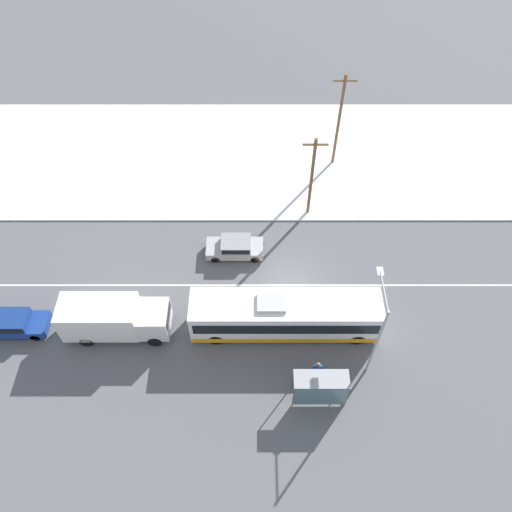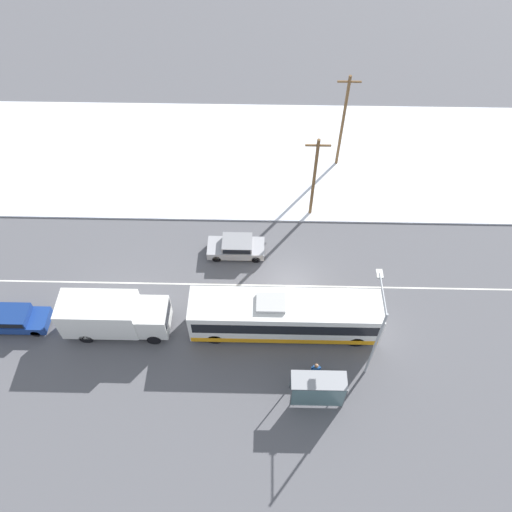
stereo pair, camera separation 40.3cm
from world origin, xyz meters
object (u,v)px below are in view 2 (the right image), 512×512
object	(u,v)px
sedan_car	(237,246)
utility_pole_roadside	(314,177)
pedestrian_at_stop	(316,369)
bus_shelter	(318,390)
streetlamp	(377,326)
city_bus	(284,316)
box_truck	(112,315)
parked_car_near_truck	(15,318)
utility_pole_snowlot	(343,121)

from	to	relation	value
sedan_car	utility_pole_roadside	world-z (taller)	utility_pole_roadside
pedestrian_at_stop	bus_shelter	bearing A→B (deg)	-89.99
sedan_car	bus_shelter	xyz separation A→B (m)	(5.26, -11.33, 0.91)
sedan_car	streetlamp	xyz separation A→B (m)	(8.45, -8.65, 3.63)
bus_shelter	city_bus	bearing A→B (deg)	110.56
box_truck	streetlamp	world-z (taller)	streetlamp
streetlamp	bus_shelter	bearing A→B (deg)	-139.91
city_bus	parked_car_near_truck	size ratio (longest dim) A/B	2.84
pedestrian_at_stop	bus_shelter	distance (m)	1.74
utility_pole_roadside	utility_pole_snowlot	bearing A→B (deg)	66.82
sedan_car	pedestrian_at_stop	world-z (taller)	pedestrian_at_stop
parked_car_near_truck	pedestrian_at_stop	xyz separation A→B (m)	(19.55, -3.30, 0.21)
pedestrian_at_stop	utility_pole_roadside	bearing A→B (deg)	88.54
sedan_car	box_truck	bearing A→B (deg)	40.81
streetlamp	utility_pole_roadside	size ratio (longest dim) A/B	0.93
city_bus	streetlamp	bearing A→B (deg)	-24.70
streetlamp	utility_pole_roadside	world-z (taller)	utility_pole_roadside
parked_car_near_truck	streetlamp	bearing A→B (deg)	-5.58
parked_car_near_truck	utility_pole_snowlot	bearing A→B (deg)	36.32
streetlamp	city_bus	bearing A→B (deg)	155.30
utility_pole_roadside	city_bus	bearing A→B (deg)	-102.05
sedan_car	utility_pole_roadside	xyz separation A→B (m)	(5.62, 4.15, 3.06)
sedan_car	pedestrian_at_stop	size ratio (longest dim) A/B	2.58
city_bus	bus_shelter	size ratio (longest dim) A/B	3.78
streetlamp	utility_pole_roadside	xyz separation A→B (m)	(-2.83, 12.80, -0.57)
parked_car_near_truck	bus_shelter	xyz separation A→B (m)	(19.55, -4.91, 0.90)
box_truck	pedestrian_at_stop	distance (m)	13.27
parked_car_near_truck	utility_pole_roadside	xyz separation A→B (m)	(19.91, 10.57, 3.05)
parked_car_near_truck	utility_pole_snowlot	xyz separation A→B (m)	(22.44, 16.50, 3.64)
box_truck	bus_shelter	size ratio (longest dim) A/B	2.13
box_truck	utility_pole_roadside	world-z (taller)	utility_pole_roadside
pedestrian_at_stop	streetlamp	bearing A→B (deg)	18.73
city_bus	utility_pole_snowlot	bearing A→B (deg)	73.78
city_bus	pedestrian_at_stop	world-z (taller)	city_bus
pedestrian_at_stop	sedan_car	bearing A→B (deg)	118.41
utility_pole_roadside	box_truck	bearing A→B (deg)	-140.98
box_truck	utility_pole_snowlot	xyz separation A→B (m)	(15.76, 16.64, 2.79)
parked_car_near_truck	streetlamp	xyz separation A→B (m)	(22.74, -2.22, 3.62)
utility_pole_roadside	parked_car_near_truck	bearing A→B (deg)	-152.02
city_bus	utility_pole_roadside	world-z (taller)	utility_pole_roadside
box_truck	parked_car_near_truck	size ratio (longest dim) A/B	1.60
city_bus	sedan_car	size ratio (longest dim) A/B	2.90
box_truck	utility_pole_roadside	distance (m)	17.16
parked_car_near_truck	streetlamp	size ratio (longest dim) A/B	0.63
streetlamp	utility_pole_snowlot	xyz separation A→B (m)	(-0.30, 18.72, 0.02)
box_truck	utility_pole_roadside	size ratio (longest dim) A/B	0.93
city_bus	parked_car_near_truck	xyz separation A→B (m)	(-17.67, -0.11, -0.76)
bus_shelter	box_truck	bearing A→B (deg)	159.69
box_truck	streetlamp	distance (m)	16.43
utility_pole_snowlot	box_truck	bearing A→B (deg)	-133.45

